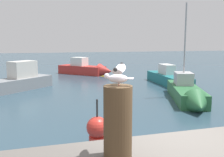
# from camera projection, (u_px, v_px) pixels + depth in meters

# --- Properties ---
(mooring_post) EXTENTS (0.34, 0.34, 0.88)m
(mooring_post) POSITION_uv_depth(u_px,v_px,m) (118.00, 122.00, 3.01)
(mooring_post) COLOR #4C3823
(mooring_post) RESTS_ON harbor_quay
(seagull) EXTENTS (0.39, 0.65, 0.25)m
(seagull) POSITION_uv_depth(u_px,v_px,m) (118.00, 75.00, 2.92)
(seagull) COLOR #C67160
(seagull) RESTS_ON mooring_post
(boat_grey) EXTENTS (4.53, 4.21, 1.82)m
(boat_grey) POSITION_uv_depth(u_px,v_px,m) (11.00, 82.00, 14.10)
(boat_grey) COLOR gray
(boat_grey) RESTS_ON ground_plane
(boat_teal) EXTENTS (1.48, 5.52, 1.45)m
(boat_teal) POSITION_uv_depth(u_px,v_px,m) (172.00, 80.00, 15.89)
(boat_teal) COLOR #1E7075
(boat_teal) RESTS_ON ground_plane
(boat_red) EXTENTS (4.38, 4.41, 1.61)m
(boat_red) POSITION_uv_depth(u_px,v_px,m) (87.00, 69.00, 21.26)
(boat_red) COLOR #B72D28
(boat_red) RESTS_ON ground_plane
(boat_green) EXTENTS (2.91, 5.22, 4.81)m
(boat_green) POSITION_uv_depth(u_px,v_px,m) (188.00, 93.00, 11.67)
(boat_green) COLOR #2D6B3D
(boat_green) RESTS_ON ground_plane
(channel_buoy) EXTENTS (0.56, 0.56, 1.33)m
(channel_buoy) POSITION_uv_depth(u_px,v_px,m) (97.00, 132.00, 6.53)
(channel_buoy) COLOR red
(channel_buoy) RESTS_ON ground_plane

